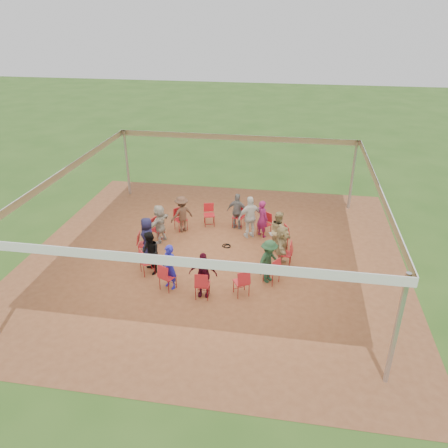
% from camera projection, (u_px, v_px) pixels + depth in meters
% --- Properties ---
extents(ground, '(80.00, 80.00, 0.00)m').
position_uv_depth(ground, '(215.00, 256.00, 15.40)').
color(ground, '#2F561A').
rests_on(ground, ground).
extents(dirt_patch, '(13.00, 13.00, 0.00)m').
position_uv_depth(dirt_patch, '(215.00, 256.00, 15.40)').
color(dirt_patch, brown).
rests_on(dirt_patch, ground).
extents(tent, '(10.33, 10.33, 3.00)m').
position_uv_depth(tent, '(214.00, 194.00, 14.35)').
color(tent, '#B2B2B7').
rests_on(tent, ground).
extents(chair_0, '(0.57, 0.56, 0.90)m').
position_uv_depth(chair_0, '(281.00, 237.00, 15.70)').
color(chair_0, red).
rests_on(chair_0, ground).
extents(chair_1, '(0.60, 0.61, 0.90)m').
position_uv_depth(chair_1, '(264.00, 224.00, 16.64)').
color(chair_1, red).
rests_on(chair_1, ground).
extents(chair_2, '(0.50, 0.52, 0.90)m').
position_uv_depth(chair_2, '(238.00, 217.00, 17.25)').
color(chair_2, red).
rests_on(chair_2, ground).
extents(chair_3, '(0.52, 0.54, 0.90)m').
position_uv_depth(chair_3, '(209.00, 215.00, 17.39)').
color(chair_3, red).
rests_on(chair_3, ground).
extents(chair_4, '(0.61, 0.61, 0.90)m').
position_uv_depth(chair_4, '(181.00, 220.00, 17.02)').
color(chair_4, red).
rests_on(chair_4, ground).
extents(chair_5, '(0.55, 0.54, 0.90)m').
position_uv_depth(chair_5, '(158.00, 230.00, 16.24)').
color(chair_5, red).
rests_on(chair_5, ground).
extents(chair_6, '(0.50, 0.48, 0.90)m').
position_uv_depth(chair_6, '(145.00, 245.00, 15.23)').
color(chair_6, red).
rests_on(chair_6, ground).
extents(chair_7, '(0.60, 0.60, 0.90)m').
position_uv_depth(chair_7, '(147.00, 262.00, 14.20)').
color(chair_7, red).
rests_on(chair_7, ground).
extents(chair_8, '(0.57, 0.58, 0.90)m').
position_uv_depth(chair_8, '(168.00, 277.00, 13.41)').
color(chair_8, red).
rests_on(chair_8, ground).
extents(chair_9, '(0.43, 0.45, 0.90)m').
position_uv_depth(chair_9, '(203.00, 284.00, 13.02)').
color(chair_9, red).
rests_on(chair_9, ground).
extents(chair_10, '(0.58, 0.59, 0.90)m').
position_uv_depth(chair_10, '(241.00, 282.00, 13.14)').
color(chair_10, red).
rests_on(chair_10, ground).
extents(chair_11, '(0.60, 0.59, 0.90)m').
position_uv_depth(chair_11, '(272.00, 270.00, 13.73)').
color(chair_11, red).
rests_on(chair_11, ground).
extents(chair_12, '(0.47, 0.46, 0.90)m').
position_uv_depth(chair_12, '(285.00, 254.00, 14.65)').
color(chair_12, red).
rests_on(chair_12, ground).
extents(person_seated_0, '(0.65, 0.81, 1.46)m').
position_uv_depth(person_seated_0, '(279.00, 231.00, 15.55)').
color(person_seated_0, tan).
rests_on(person_seated_0, ground).
extents(person_seated_1, '(0.63, 0.61, 1.46)m').
position_uv_depth(person_seated_1, '(262.00, 219.00, 16.44)').
color(person_seated_1, '#881D5A').
rests_on(person_seated_1, ground).
extents(person_seated_2, '(0.93, 0.60, 1.46)m').
position_uv_depth(person_seated_2, '(238.00, 211.00, 17.02)').
color(person_seated_2, slate).
rests_on(person_seated_2, ground).
extents(person_seated_3, '(1.01, 0.99, 1.46)m').
position_uv_depth(person_seated_3, '(182.00, 214.00, 16.81)').
color(person_seated_3, brown).
rests_on(person_seated_3, ground).
extents(person_seated_4, '(0.92, 1.44, 1.46)m').
position_uv_depth(person_seated_4, '(160.00, 223.00, 16.07)').
color(person_seated_4, '#B6AEA0').
rests_on(person_seated_4, ground).
extents(person_seated_5, '(0.50, 0.77, 1.46)m').
position_uv_depth(person_seated_5, '(147.00, 237.00, 15.10)').
color(person_seated_5, '#1B1A3F').
rests_on(person_seated_5, ground).
extents(person_seated_6, '(0.75, 0.81, 1.46)m').
position_uv_depth(person_seated_6, '(150.00, 253.00, 14.12)').
color(person_seated_6, black).
rests_on(person_seated_6, ground).
extents(person_seated_7, '(0.63, 0.55, 1.46)m').
position_uv_depth(person_seated_7, '(170.00, 267.00, 13.37)').
color(person_seated_7, '#2121B2').
rests_on(person_seated_7, ground).
extents(person_seated_8, '(0.87, 0.47, 1.46)m').
position_uv_depth(person_seated_8, '(203.00, 274.00, 13.00)').
color(person_seated_8, '#450A1C').
rests_on(person_seated_8, ground).
extents(person_seated_9, '(0.90, 1.05, 1.46)m').
position_uv_depth(person_seated_9, '(269.00, 261.00, 13.67)').
color(person_seated_9, '#23492C').
rests_on(person_seated_9, ground).
extents(person_seated_10, '(0.62, 1.39, 1.46)m').
position_uv_depth(person_seated_10, '(282.00, 246.00, 14.55)').
color(person_seated_10, tan).
rests_on(person_seated_10, ground).
extents(standing_person, '(1.09, 0.91, 1.65)m').
position_uv_depth(standing_person, '(250.00, 217.00, 16.33)').
color(standing_person, silver).
rests_on(standing_person, ground).
extents(cable_coil, '(0.35, 0.35, 0.03)m').
position_uv_depth(cable_coil, '(227.00, 246.00, 16.00)').
color(cable_coil, black).
rests_on(cable_coil, ground).
extents(laptop, '(0.33, 0.36, 0.20)m').
position_uv_depth(laptop, '(274.00, 232.00, 15.54)').
color(laptop, '#B7B7BC').
rests_on(laptop, ground).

